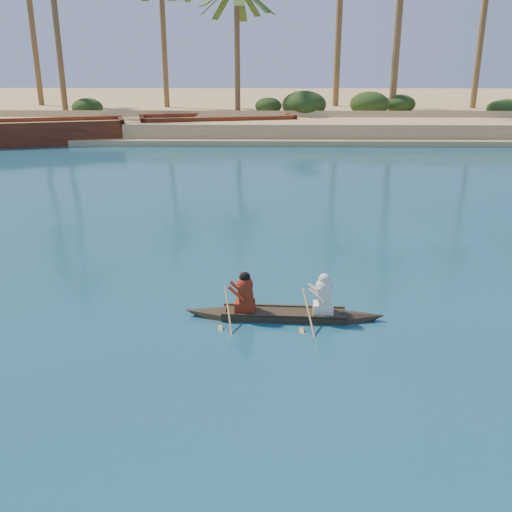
# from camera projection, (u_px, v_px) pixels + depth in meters

# --- Properties ---
(sandy_embankment) EXTENTS (150.00, 51.00, 1.50)m
(sandy_embankment) POSITION_uv_depth(u_px,v_px,m) (346.00, 108.00, 60.35)
(sandy_embankment) COLOR tan
(sandy_embankment) RESTS_ON ground
(palm_grove) EXTENTS (110.00, 14.00, 16.00)m
(palm_grove) POSITION_uv_depth(u_px,v_px,m) (369.00, 26.00, 46.68)
(palm_grove) COLOR #3A6021
(palm_grove) RESTS_ON ground
(shrub_cluster) EXTENTS (100.00, 6.00, 2.40)m
(shrub_cluster) POSITION_uv_depth(u_px,v_px,m) (371.00, 115.00, 45.59)
(shrub_cluster) COLOR #1F3413
(shrub_cluster) RESTS_ON ground
(canoe) EXTENTS (4.44, 0.80, 1.22)m
(canoe) POSITION_uv_depth(u_px,v_px,m) (284.00, 308.00, 12.50)
(canoe) COLOR #30291A
(canoe) RESTS_ON ground
(barge_left) EXTENTS (11.58, 6.63, 1.83)m
(barge_left) POSITION_uv_depth(u_px,v_px,m) (40.00, 134.00, 38.37)
(barge_left) COLOR maroon
(barge_left) RESTS_ON ground
(barge_mid) EXTENTS (11.62, 6.18, 1.84)m
(barge_mid) POSITION_uv_depth(u_px,v_px,m) (217.00, 128.00, 41.72)
(barge_mid) COLOR maroon
(barge_mid) RESTS_ON ground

